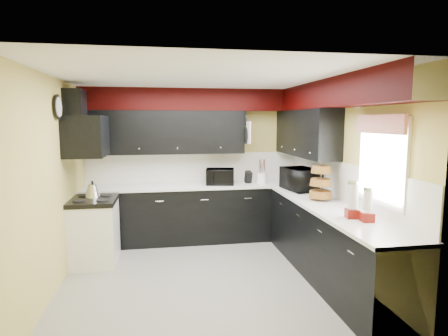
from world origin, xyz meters
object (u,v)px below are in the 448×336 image
Objects in this scene: knife_block at (248,177)px; kettle at (93,191)px; toaster_oven at (220,177)px; microwave at (300,179)px; utensil_crock at (262,178)px.

knife_block reaches higher than kettle.
toaster_oven is 2.21× the size of kettle.
microwave is 3.04m from kettle.
knife_block is (-0.22, 0.09, 0.01)m from utensil_crock.
toaster_oven is at bearing 18.13° from kettle.
kettle is at bearing -151.42° from toaster_oven.
microwave is at bearing -21.43° from toaster_oven.
knife_block is at bearing 15.87° from kettle.
microwave reaches higher than toaster_oven.
utensil_crock reaches higher than kettle.
toaster_oven is 2.51× the size of utensil_crock.
kettle is (-1.91, -0.63, -0.06)m from toaster_oven.
toaster_oven is 1.32m from microwave.
toaster_oven is 2.26× the size of knife_block.
knife_block is 2.50m from kettle.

